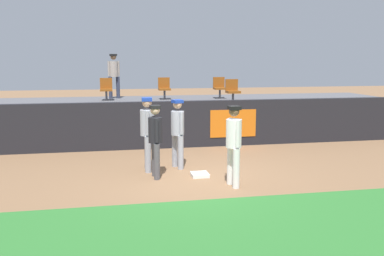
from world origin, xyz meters
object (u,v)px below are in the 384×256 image
player_coach_visitor (147,129)px  seat_front_right (232,90)px  player_fielder_home (234,140)px  player_umpire (155,136)px  seat_back_left (106,88)px  seat_back_right (219,86)px  spectator_hooded (114,73)px  seat_back_center (164,87)px  player_runner_visitor (178,129)px  first_base (200,175)px

player_coach_visitor → seat_front_right: size_ratio=2.17×
player_fielder_home → player_coach_visitor: player_coach_visitor is taller
player_umpire → seat_back_left: seat_back_left is taller
player_fielder_home → seat_front_right: seat_front_right is taller
seat_back_right → seat_back_left: bearing=-180.0°
seat_front_right → spectator_hooded: size_ratio=0.48×
player_fielder_home → seat_back_center: bearing=177.1°
player_umpire → spectator_hooded: (-0.90, 7.27, 1.23)m
player_fielder_home → seat_back_left: bearing=-167.0°
player_runner_visitor → seat_front_right: bearing=127.1°
seat_front_right → seat_back_center: same height
player_coach_visitor → seat_back_center: seat_back_center is taller
player_runner_visitor → spectator_hooded: size_ratio=1.01×
first_base → seat_back_left: bearing=108.7°
spectator_hooded → seat_front_right: bearing=128.0°
player_coach_visitor → spectator_hooded: 6.77m
first_base → seat_back_center: size_ratio=0.48×
player_coach_visitor → player_umpire: player_coach_visitor is taller
player_runner_visitor → player_coach_visitor: (-0.77, -0.14, 0.05)m
player_umpire → seat_front_right: 5.74m
player_runner_visitor → seat_back_left: seat_back_left is taller
seat_front_right → seat_back_center: (-2.21, 1.80, -0.00)m
seat_back_left → spectator_hooded: (0.30, 0.76, 0.54)m
first_base → player_runner_visitor: 1.36m
player_fielder_home → seat_back_left: 7.99m
player_fielder_home → spectator_hooded: spectator_hooded is taller
player_umpire → seat_back_left: bearing=-173.1°
seat_back_left → spectator_hooded: 0.98m
player_fielder_home → player_umpire: size_ratio=1.03×
player_coach_visitor → seat_front_right: seat_front_right is taller
seat_front_right → player_coach_visitor: bearing=-129.4°
spectator_hooded → seat_back_left: bearing=48.7°
player_coach_visitor → player_umpire: (0.13, -0.65, -0.07)m
player_coach_visitor → seat_back_center: bearing=171.4°
player_umpire → spectator_hooded: spectator_hooded is taller
player_coach_visitor → spectator_hooded: (-0.76, 6.63, 1.16)m
seat_back_right → player_coach_visitor: bearing=-119.6°
seat_back_center → spectator_hooded: spectator_hooded is taller
player_coach_visitor → spectator_hooded: bearing=-171.1°
player_umpire → player_runner_visitor: bearing=137.4°
first_base → seat_front_right: (2.17, 4.79, 1.64)m
seat_back_left → seat_front_right: bearing=-22.2°
player_umpire → seat_back_left: size_ratio=2.03×
seat_back_left → first_base: bearing=-71.3°
first_base → seat_front_right: seat_front_right is taller
player_runner_visitor → seat_front_right: size_ratio=2.08×
first_base → player_fielder_home: player_fielder_home is taller
player_runner_visitor → spectator_hooded: spectator_hooded is taller
player_umpire → seat_back_right: seat_back_right is taller
player_coach_visitor → seat_back_right: (3.33, 5.86, 0.63)m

